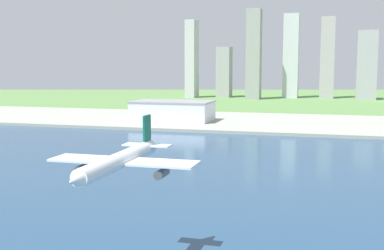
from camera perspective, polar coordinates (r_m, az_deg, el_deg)
ground_plane at (r=234.86m, az=2.66°, el=-5.14°), size 2400.00×2400.00×0.00m
water_bay at (r=178.60m, az=-1.76°, el=-8.98°), size 840.00×360.00×0.15m
industrial_pier at (r=419.74m, az=8.56°, el=0.29°), size 840.00×140.00×2.50m
airplane_landing at (r=110.21m, az=-8.29°, el=-4.09°), size 33.72×40.98×11.89m
warehouse_main at (r=418.26m, az=-2.23°, el=1.66°), size 66.59×38.72×16.61m
distant_skyline at (r=747.47m, az=15.89°, el=7.24°), size 421.58×75.50×133.90m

